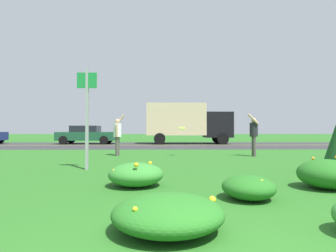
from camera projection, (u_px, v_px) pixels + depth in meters
The scene contains 13 objects.
ground_plane at pixel (174, 158), 10.89m from camera, with size 120.00×120.00×0.00m, color #26601E.
highway_strip at pixel (169, 145), 20.03m from camera, with size 120.00×8.79×0.01m, color #2D2D30.
highway_center_stripe at pixel (169, 145), 20.03m from camera, with size 120.00×0.16×0.00m, color yellow.
daylily_clump_front_center at pixel (248, 187), 4.50m from camera, with size 0.87×0.91×0.39m.
daylily_clump_mid_left at pixel (136, 174), 5.52m from camera, with size 1.11×1.06×0.53m.
daylily_clump_mid_center at pixel (326, 174), 5.31m from camera, with size 1.08×1.03×0.63m.
daylily_clump_mid_right at pixel (168, 213), 3.08m from camera, with size 1.27×1.21×0.40m.
sign_post_near_path at pixel (87, 109), 7.81m from camera, with size 0.56×0.10×2.89m.
person_thrower_white_shirt at pixel (118, 133), 12.00m from camera, with size 0.46×0.50×1.82m.
person_catcher_dark_shirt at pixel (254, 133), 11.73m from camera, with size 0.49×0.50×1.82m.
frisbee_lime at pixel (182, 128), 11.76m from camera, with size 0.28×0.27×0.12m.
car_dark_green_center_left at pixel (87, 135), 21.91m from camera, with size 4.50×2.00×1.45m.
box_truck_black at pixel (187, 121), 22.06m from camera, with size 6.70×2.46×3.20m.
Camera 1 is at (-0.43, -1.76, 1.14)m, focal length 29.40 mm.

